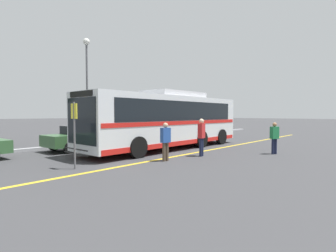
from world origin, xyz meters
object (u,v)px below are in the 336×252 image
object	(u,v)px
pedestrian_1	(166,139)
street_lamp	(87,71)
bus_stop_sign	(74,127)
pedestrian_0	(274,136)
transit_bus	(168,119)
parked_car_3	(201,129)
pedestrian_2	(201,135)
parked_car_2	(150,132)
parked_car_1	(82,137)

from	to	relation	value
pedestrian_1	street_lamp	size ratio (longest dim) A/B	0.23
bus_stop_sign	street_lamp	xyz separation A→B (m)	(5.18, 7.79, 3.46)
pedestrian_0	transit_bus	bearing A→B (deg)	133.29
parked_car_3	pedestrian_2	size ratio (longest dim) A/B	2.60
parked_car_2	transit_bus	bearing A→B (deg)	-27.81
pedestrian_1	pedestrian_2	distance (m)	2.14
parked_car_1	bus_stop_sign	size ratio (longest dim) A/B	1.68
pedestrian_2	street_lamp	world-z (taller)	street_lamp
transit_bus	parked_car_2	xyz separation A→B (m)	(1.65, 3.19, -1.02)
transit_bus	pedestrian_0	world-z (taller)	transit_bus
pedestrian_0	pedestrian_1	distance (m)	5.79
transit_bus	street_lamp	xyz separation A→B (m)	(-1.40, 6.46, 3.29)
pedestrian_1	parked_car_3	bearing A→B (deg)	35.53
transit_bus	parked_car_2	distance (m)	3.74
transit_bus	pedestrian_2	distance (m)	3.33
parked_car_1	pedestrian_1	bearing A→B (deg)	3.61
street_lamp	pedestrian_0	bearing A→B (deg)	-74.21
parked_car_2	pedestrian_1	bearing A→B (deg)	-39.66
bus_stop_sign	parked_car_2	bearing A→B (deg)	-61.49
parked_car_2	parked_car_3	world-z (taller)	parked_car_3
pedestrian_0	pedestrian_1	xyz separation A→B (m)	(-5.11, 2.74, 0.03)
parked_car_3	pedestrian_1	size ratio (longest dim) A/B	2.83
transit_bus	bus_stop_sign	bearing A→B (deg)	101.18
parked_car_2	bus_stop_sign	size ratio (longest dim) A/B	1.79
pedestrian_1	parked_car_2	bearing A→B (deg)	58.22
transit_bus	parked_car_2	bearing A→B (deg)	-27.68
parked_car_2	street_lamp	size ratio (longest dim) A/B	0.60
parked_car_1	bus_stop_sign	xyz separation A→B (m)	(-2.93, -4.57, 0.85)
pedestrian_1	pedestrian_0	bearing A→B (deg)	-20.75
transit_bus	bus_stop_sign	distance (m)	6.72
pedestrian_0	pedestrian_2	distance (m)	3.81
parked_car_3	pedestrian_2	bearing A→B (deg)	124.01
pedestrian_0	pedestrian_2	bearing A→B (deg)	165.50
pedestrian_0	pedestrian_1	bearing A→B (deg)	175.20
parked_car_2	street_lamp	world-z (taller)	street_lamp
transit_bus	parked_car_3	xyz separation A→B (m)	(7.85, 3.18, -1.01)
parked_car_1	pedestrian_0	size ratio (longest dim) A/B	2.58
parked_car_2	pedestrian_2	xyz separation A→B (m)	(-2.70, -6.27, 0.33)
transit_bus	parked_car_1	world-z (taller)	transit_bus
pedestrian_2	parked_car_3	bearing A→B (deg)	-156.93
parked_car_1	parked_car_2	world-z (taller)	parked_car_2
pedestrian_2	parked_car_2	bearing A→B (deg)	-125.35
pedestrian_0	bus_stop_sign	size ratio (longest dim) A/B	0.65
parked_car_2	pedestrian_0	bearing A→B (deg)	1.63
parked_car_1	pedestrian_0	world-z (taller)	pedestrian_0
pedestrian_2	street_lamp	size ratio (longest dim) A/B	0.25
parked_car_3	bus_stop_sign	world-z (taller)	bus_stop_sign
parked_car_1	pedestrian_1	world-z (taller)	pedestrian_1
parked_car_3	bus_stop_sign	size ratio (longest dim) A/B	1.90
pedestrian_2	bus_stop_sign	world-z (taller)	bus_stop_sign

